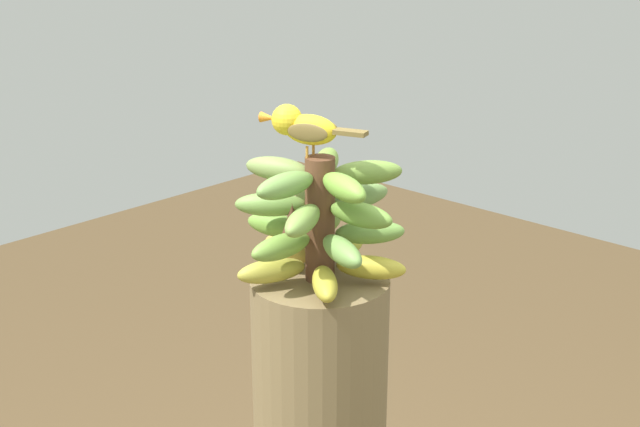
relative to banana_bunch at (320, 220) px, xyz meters
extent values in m
cylinder|color=brown|center=(0.00, 0.00, 0.00)|extent=(0.05, 0.05, 0.23)
ellipsoid|color=gold|center=(-0.01, -0.09, -0.08)|extent=(0.06, 0.13, 0.04)
ellipsoid|color=#ACA43A|center=(0.08, -0.04, -0.08)|extent=(0.13, 0.09, 0.04)
ellipsoid|color=gold|center=(0.06, 0.07, -0.08)|extent=(0.12, 0.12, 0.04)
ellipsoid|color=gold|center=(-0.05, 0.08, -0.08)|extent=(0.10, 0.13, 0.04)
ellipsoid|color=#A8AC2F|center=(-0.09, -0.02, -0.08)|extent=(0.13, 0.07, 0.04)
ellipsoid|color=olive|center=(-0.08, -0.05, -0.03)|extent=(0.13, 0.10, 0.04)
ellipsoid|color=#6D9F39|center=(0.02, -0.09, -0.03)|extent=(0.07, 0.13, 0.04)
ellipsoid|color=olive|center=(0.09, -0.01, -0.03)|extent=(0.13, 0.05, 0.04)
ellipsoid|color=#6F9A4A|center=(0.03, 0.08, -0.03)|extent=(0.09, 0.13, 0.04)
ellipsoid|color=#6E9E43|center=(-0.07, 0.06, -0.03)|extent=(0.12, 0.11, 0.04)
ellipsoid|color=#7BA048|center=(0.08, 0.04, 0.03)|extent=(0.13, 0.09, 0.04)
ellipsoid|color=olive|center=(-0.01, 0.09, 0.03)|extent=(0.05, 0.13, 0.04)
ellipsoid|color=#6D9249|center=(-0.09, 0.02, 0.03)|extent=(0.13, 0.07, 0.04)
ellipsoid|color=olive|center=(-0.04, -0.07, 0.03)|extent=(0.10, 0.13, 0.04)
ellipsoid|color=#6F9845|center=(0.06, -0.06, 0.03)|extent=(0.12, 0.12, 0.04)
ellipsoid|color=#70A139|center=(0.03, 0.08, 0.08)|extent=(0.08, 0.13, 0.04)
ellipsoid|color=olive|center=(-0.07, 0.05, 0.08)|extent=(0.13, 0.11, 0.04)
ellipsoid|color=olive|center=(-0.07, -0.05, 0.08)|extent=(0.13, 0.11, 0.04)
ellipsoid|color=#7A944C|center=(0.02, -0.08, 0.08)|extent=(0.08, 0.13, 0.04)
ellipsoid|color=#6D9747|center=(0.08, 0.00, 0.08)|extent=(0.13, 0.04, 0.04)
cone|color=brown|center=(-0.04, -0.03, -0.04)|extent=(0.04, 0.04, 0.06)
cone|color=#4C2D1E|center=(0.04, -0.03, 0.01)|extent=(0.04, 0.04, 0.06)
cylinder|color=#C68933|center=(-0.01, -0.02, 0.12)|extent=(0.01, 0.00, 0.02)
cylinder|color=#C68933|center=(0.02, -0.01, 0.12)|extent=(0.00, 0.00, 0.02)
ellipsoid|color=yellow|center=(0.01, -0.02, 0.16)|extent=(0.07, 0.11, 0.05)
ellipsoid|color=brown|center=(-0.02, -0.02, 0.16)|extent=(0.03, 0.07, 0.03)
ellipsoid|color=brown|center=(0.02, -0.01, 0.16)|extent=(0.03, 0.07, 0.03)
cube|color=brown|center=(-0.02, 0.05, 0.16)|extent=(0.04, 0.06, 0.01)
sphere|color=yellow|center=(0.02, -0.06, 0.17)|extent=(0.05, 0.05, 0.05)
sphere|color=black|center=(0.04, -0.06, 0.18)|extent=(0.01, 0.01, 0.01)
cone|color=orange|center=(0.03, -0.09, 0.17)|extent=(0.03, 0.04, 0.02)
camera|label=1|loc=(1.06, 0.99, 0.51)|focal=48.84mm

